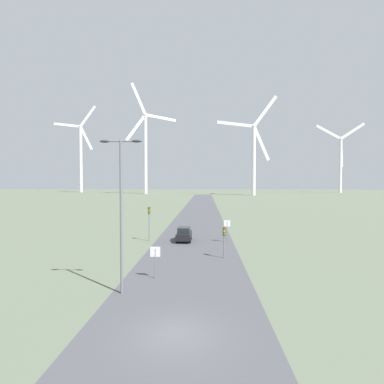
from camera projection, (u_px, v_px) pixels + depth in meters
ground_plane at (176, 334)px, 15.08m from camera, size 600.00×600.00×0.00m
road_surface at (198, 218)px, 63.00m from camera, size 10.00×240.00×0.01m
streetlamp at (121, 199)px, 20.34m from camera, size 2.89×0.32×10.52m
stop_sign_near at (155, 256)px, 23.69m from camera, size 0.81×0.07×2.54m
stop_sign_far at (227, 227)px, 37.95m from camera, size 0.81×0.07×2.82m
traffic_light_post_near_left at (149, 216)px, 38.54m from camera, size 0.28×0.34×4.47m
traffic_light_post_near_right at (224, 235)px, 29.98m from camera, size 0.28×0.33×3.20m
car_approaching at (184, 234)px, 38.78m from camera, size 1.88×4.13×1.83m
wind_turbine_far_left at (81, 152)px, 225.42m from camera, size 30.03×6.33×65.53m
wind_turbine_left at (145, 145)px, 194.08m from camera, size 30.79×15.51×70.83m
wind_turbine_center at (254, 151)px, 171.50m from camera, size 34.45×2.69×57.22m
wind_turbine_right at (340, 158)px, 213.46m from camera, size 35.37×3.39×50.10m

